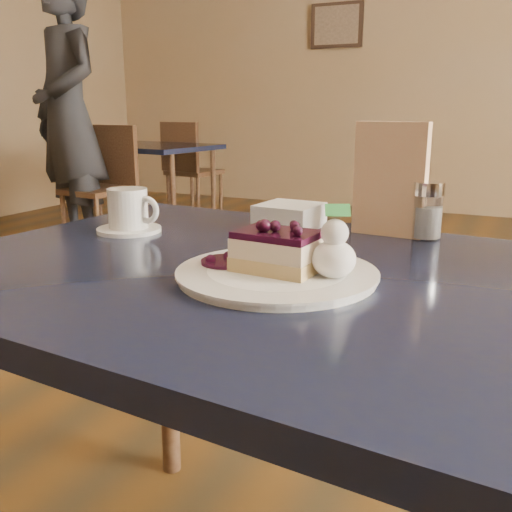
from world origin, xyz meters
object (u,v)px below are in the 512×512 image
at_px(main_table, 291,318).
at_px(patron, 68,115).
at_px(dessert_plate, 277,275).
at_px(cheesecake_slice, 277,251).
at_px(coffee_set, 129,213).
at_px(bg_table_far_left, 154,224).

distance_m(main_table, patron, 3.30).
bearing_deg(dessert_plate, cheesecake_slice, 0.00).
bearing_deg(patron, main_table, -18.28).
relative_size(dessert_plate, cheesecake_slice, 2.29).
bearing_deg(coffee_set, main_table, -17.45).
bearing_deg(bg_table_far_left, cheesecake_slice, -44.67).
bearing_deg(coffee_set, cheesecake_slice, -23.85).
bearing_deg(dessert_plate, coffee_set, 156.15).
xyz_separation_m(cheesecake_slice, patron, (-2.44, 2.24, 0.15)).
distance_m(main_table, coffee_set, 0.42).
bearing_deg(coffee_set, bg_table_far_left, 124.64).
height_order(main_table, coffee_set, coffee_set).
relative_size(main_table, patron, 0.67).
relative_size(coffee_set, bg_table_far_left, 0.08).
relative_size(cheesecake_slice, bg_table_far_left, 0.07).
height_order(dessert_plate, cheesecake_slice, cheesecake_slice).
height_order(bg_table_far_left, patron, patron).
bearing_deg(cheesecake_slice, coffee_set, 161.33).
bearing_deg(bg_table_far_left, patron, -93.63).
xyz_separation_m(cheesecake_slice, coffee_set, (-0.38, 0.17, -0.00)).
distance_m(main_table, dessert_plate, 0.09).
relative_size(coffee_set, patron, 0.07).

